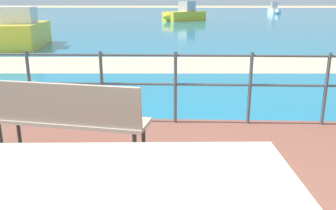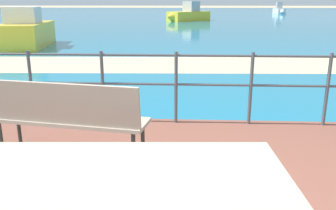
# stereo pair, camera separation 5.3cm
# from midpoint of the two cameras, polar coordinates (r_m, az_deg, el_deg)

# --- Properties ---
(sea_water) EXTENTS (90.00, 90.00, 0.01)m
(sea_water) POSITION_cam_midpoint_polar(r_m,az_deg,el_deg) (42.16, 2.30, 14.12)
(sea_water) COLOR teal
(sea_water) RESTS_ON ground
(beach_strip) EXTENTS (54.06, 4.73, 0.01)m
(beach_strip) POSITION_cam_midpoint_polar(r_m,az_deg,el_deg) (9.64, 1.65, 6.52)
(beach_strip) COLOR beige
(beach_strip) RESTS_ON ground
(picnic_table) EXTENTS (1.82, 1.50, 0.80)m
(picnic_table) POSITION_cam_midpoint_polar(r_m,az_deg,el_deg) (1.88, -9.14, -15.47)
(picnic_table) COLOR tan
(picnic_table) RESTS_ON patio_paving
(park_bench) EXTENTS (1.62, 0.67, 0.87)m
(park_bench) POSITION_cam_midpoint_polar(r_m,az_deg,el_deg) (3.59, -16.40, -1.50)
(park_bench) COLOR tan
(park_bench) RESTS_ON patio_paving
(railing_fence) EXTENTS (5.94, 0.04, 0.96)m
(railing_fence) POSITION_cam_midpoint_polar(r_m,az_deg,el_deg) (4.71, 0.86, 4.13)
(railing_fence) COLOR #4C5156
(railing_fence) RESTS_ON patio_paving
(boat_near) EXTENTS (1.95, 4.02, 1.43)m
(boat_near) POSITION_cam_midpoint_polar(r_m,az_deg,el_deg) (14.45, -22.32, 10.74)
(boat_near) COLOR yellow
(boat_near) RESTS_ON sea_water
(boat_mid) EXTENTS (3.80, 3.68, 1.59)m
(boat_mid) POSITION_cam_midpoint_polar(r_m,az_deg,el_deg) (30.72, 2.52, 14.26)
(boat_mid) COLOR yellow
(boat_mid) RESTS_ON sea_water
(boat_far) EXTENTS (1.06, 3.33, 1.44)m
(boat_far) POSITION_cam_midpoint_polar(r_m,az_deg,el_deg) (49.67, 16.63, 14.33)
(boat_far) COLOR silver
(boat_far) RESTS_ON sea_water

